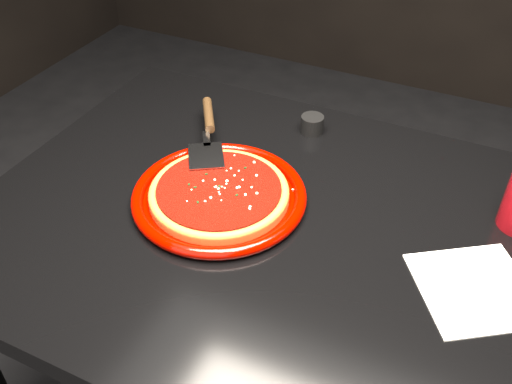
# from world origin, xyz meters

# --- Properties ---
(table) EXTENTS (1.20, 0.80, 0.75)m
(table) POSITION_xyz_m (0.00, 0.00, 0.38)
(table) COLOR black
(table) RESTS_ON floor
(plate) EXTENTS (0.41, 0.41, 0.02)m
(plate) POSITION_xyz_m (-0.18, 0.00, 0.76)
(plate) COLOR #730400
(plate) RESTS_ON table
(pizza_crust) EXTENTS (0.33, 0.33, 0.01)m
(pizza_crust) POSITION_xyz_m (-0.18, 0.00, 0.77)
(pizza_crust) COLOR brown
(pizza_crust) RESTS_ON plate
(pizza_crust_rim) EXTENTS (0.33, 0.33, 0.02)m
(pizza_crust_rim) POSITION_xyz_m (-0.18, 0.00, 0.77)
(pizza_crust_rim) COLOR brown
(pizza_crust_rim) RESTS_ON plate
(pizza_sauce) EXTENTS (0.29, 0.29, 0.01)m
(pizza_sauce) POSITION_xyz_m (-0.18, 0.00, 0.78)
(pizza_sauce) COLOR #6C0C05
(pizza_sauce) RESTS_ON plate
(parmesan_dusting) EXTENTS (0.22, 0.22, 0.01)m
(parmesan_dusting) POSITION_xyz_m (-0.18, 0.00, 0.78)
(parmesan_dusting) COLOR beige
(parmesan_dusting) RESTS_ON plate
(basil_flecks) EXTENTS (0.20, 0.20, 0.00)m
(basil_flecks) POSITION_xyz_m (-0.18, 0.00, 0.78)
(basil_flecks) COLOR black
(basil_flecks) RESTS_ON plate
(pizza_server) EXTENTS (0.22, 0.28, 0.02)m
(pizza_server) POSITION_xyz_m (-0.28, 0.14, 0.79)
(pizza_server) COLOR #B0B3B8
(pizza_server) RESTS_ON plate
(napkin_a) EXTENTS (0.24, 0.24, 0.00)m
(napkin_a) POSITION_xyz_m (0.28, -0.01, 0.75)
(napkin_a) COLOR silver
(napkin_a) RESTS_ON table
(ramekin) EXTENTS (0.06, 0.06, 0.04)m
(ramekin) POSITION_xyz_m (-0.11, 0.29, 0.77)
(ramekin) COLOR black
(ramekin) RESTS_ON table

